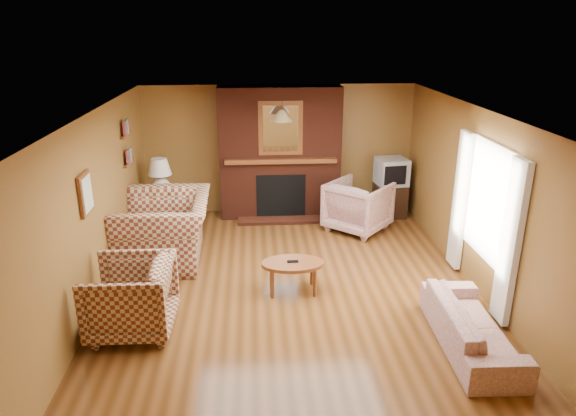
{
  "coord_description": "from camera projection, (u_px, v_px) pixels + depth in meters",
  "views": [
    {
      "loc": [
        -0.49,
        -6.17,
        3.43
      ],
      "look_at": [
        -0.02,
        0.6,
        0.99
      ],
      "focal_mm": 32.0,
      "sensor_mm": 36.0,
      "label": 1
    }
  ],
  "objects": [
    {
      "name": "floor",
      "position": [
        292.0,
        291.0,
        6.99
      ],
      "size": [
        6.5,
        6.5,
        0.0
      ],
      "primitive_type": "plane",
      "color": "#4D2B10",
      "rests_on": "ground"
    },
    {
      "name": "ceiling",
      "position": [
        293.0,
        115.0,
        6.17
      ],
      "size": [
        6.5,
        6.5,
        0.0
      ],
      "primitive_type": "plane",
      "rotation": [
        3.14,
        0.0,
        0.0
      ],
      "color": "silver",
      "rests_on": "wall_back"
    },
    {
      "name": "wall_back",
      "position": [
        279.0,
        150.0,
        9.63
      ],
      "size": [
        6.5,
        0.0,
        6.5
      ],
      "primitive_type": "plane",
      "rotation": [
        1.57,
        0.0,
        0.0
      ],
      "color": "olive",
      "rests_on": "floor"
    },
    {
      "name": "wall_front",
      "position": [
        330.0,
        368.0,
        3.53
      ],
      "size": [
        6.5,
        0.0,
        6.5
      ],
      "primitive_type": "plane",
      "rotation": [
        -1.57,
        0.0,
        0.0
      ],
      "color": "olive",
      "rests_on": "floor"
    },
    {
      "name": "wall_left",
      "position": [
        94.0,
        213.0,
        6.42
      ],
      "size": [
        0.0,
        6.5,
        6.5
      ],
      "primitive_type": "plane",
      "rotation": [
        1.57,
        0.0,
        1.57
      ],
      "color": "olive",
      "rests_on": "floor"
    },
    {
      "name": "wall_right",
      "position": [
        482.0,
        204.0,
        6.74
      ],
      "size": [
        0.0,
        6.5,
        6.5
      ],
      "primitive_type": "plane",
      "rotation": [
        1.57,
        0.0,
        -1.57
      ],
      "color": "olive",
      "rests_on": "floor"
    },
    {
      "name": "fireplace",
      "position": [
        280.0,
        154.0,
        9.39
      ],
      "size": [
        2.2,
        0.82,
        2.4
      ],
      "color": "#471B0F",
      "rests_on": "floor"
    },
    {
      "name": "window_right",
      "position": [
        484.0,
        214.0,
        6.58
      ],
      "size": [
        0.1,
        1.85,
        2.0
      ],
      "color": "beige",
      "rests_on": "wall_right"
    },
    {
      "name": "bookshelf",
      "position": [
        128.0,
        143.0,
        8.05
      ],
      "size": [
        0.09,
        0.55,
        0.71
      ],
      "color": "brown",
      "rests_on": "wall_left"
    },
    {
      "name": "botanical_print",
      "position": [
        86.0,
        194.0,
        6.02
      ],
      "size": [
        0.05,
        0.4,
        0.5
      ],
      "color": "brown",
      "rests_on": "wall_left"
    },
    {
      "name": "pendant_light",
      "position": [
        282.0,
        116.0,
        8.47
      ],
      "size": [
        0.36,
        0.36,
        0.48
      ],
      "color": "black",
      "rests_on": "ceiling"
    },
    {
      "name": "plaid_loveseat",
      "position": [
        165.0,
        229.0,
        7.76
      ],
      "size": [
        1.39,
        1.58,
        1.0
      ],
      "primitive_type": "imported",
      "rotation": [
        0.0,
        0.0,
        -1.54
      ],
      "color": "#5E2218",
      "rests_on": "floor"
    },
    {
      "name": "plaid_armchair",
      "position": [
        131.0,
        297.0,
        5.95
      ],
      "size": [
        0.98,
        0.95,
        0.88
      ],
      "primitive_type": "imported",
      "rotation": [
        0.0,
        0.0,
        -1.59
      ],
      "color": "#5E2218",
      "rests_on": "floor"
    },
    {
      "name": "floral_sofa",
      "position": [
        472.0,
        326.0,
        5.73
      ],
      "size": [
        0.74,
        1.76,
        0.51
      ],
      "primitive_type": "imported",
      "rotation": [
        0.0,
        0.0,
        1.53
      ],
      "color": "beige",
      "rests_on": "floor"
    },
    {
      "name": "floral_armchair",
      "position": [
        358.0,
        206.0,
        8.92
      ],
      "size": [
        1.34,
        1.34,
        0.88
      ],
      "primitive_type": "imported",
      "rotation": [
        0.0,
        0.0,
        2.41
      ],
      "color": "beige",
      "rests_on": "floor"
    },
    {
      "name": "coffee_table",
      "position": [
        293.0,
        266.0,
        6.87
      ],
      "size": [
        0.84,
        0.52,
        0.45
      ],
      "color": "brown",
      "rests_on": "floor"
    },
    {
      "name": "side_table",
      "position": [
        163.0,
        212.0,
        9.05
      ],
      "size": [
        0.48,
        0.48,
        0.6
      ],
      "primitive_type": "cube",
      "rotation": [
        0.0,
        0.0,
        0.06
      ],
      "color": "brown",
      "rests_on": "floor"
    },
    {
      "name": "table_lamp",
      "position": [
        160.0,
        175.0,
        8.82
      ],
      "size": [
        0.4,
        0.4,
        0.67
      ],
      "color": "silver",
      "rests_on": "side_table"
    },
    {
      "name": "tv_stand",
      "position": [
        389.0,
        200.0,
        9.64
      ],
      "size": [
        0.58,
        0.52,
        0.62
      ],
      "primitive_type": "cube",
      "rotation": [
        0.0,
        0.0,
        -0.02
      ],
      "color": "black",
      "rests_on": "floor"
    },
    {
      "name": "crt_tv",
      "position": [
        392.0,
        171.0,
        9.45
      ],
      "size": [
        0.59,
        0.59,
        0.49
      ],
      "color": "#A8ABB0",
      "rests_on": "tv_stand"
    }
  ]
}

